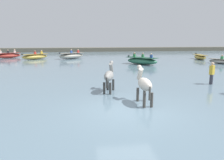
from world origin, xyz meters
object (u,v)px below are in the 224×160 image
boat_near_port (142,61)px  boat_distant_west (8,55)px  boat_mid_channel (200,57)px  person_wading_close (212,75)px  horse_lead_pinto (144,85)px  boat_far_inshore (222,61)px  boat_distant_east (71,56)px  boat_mid_outer (35,57)px  horse_trailing_grey (109,77)px

boat_near_port → boat_distant_west: bearing=150.1°
boat_mid_channel → boat_near_port: boat_near_port is taller
boat_distant_west → person_wading_close: person_wading_close is taller
horse_lead_pinto → boat_near_port: (3.54, 13.59, -0.44)m
horse_lead_pinto → boat_far_inshore: horse_lead_pinto is taller
boat_distant_east → boat_mid_outer: (-4.74, -0.16, -0.05)m
horse_trailing_grey → boat_distant_east: size_ratio=0.49×
boat_mid_channel → person_wading_close: person_wading_close is taller
boat_distant_east → boat_mid_channel: boat_distant_east is taller
boat_distant_east → horse_lead_pinto: bearing=-78.6°
boat_far_inshore → person_wading_close: size_ratio=1.69×
boat_distant_east → boat_mid_channel: 17.00m
boat_distant_west → boat_mid_channel: 26.03m
boat_near_port → person_wading_close: (1.58, -10.27, 0.21)m
boat_mid_channel → person_wading_close: 16.39m
person_wading_close → boat_distant_east: bearing=117.8°
boat_far_inshore → boat_mid_channel: bearing=87.7°
boat_distant_west → boat_far_inshore: bearing=-21.7°
boat_far_inshore → boat_near_port: 8.77m
horse_lead_pinto → boat_near_port: size_ratio=0.55×
boat_mid_channel → horse_lead_pinto: bearing=-124.8°
boat_distant_east → boat_far_inshore: (16.52, -8.05, -0.13)m
boat_mid_channel → boat_near_port: (-8.95, -4.37, 0.08)m
boat_mid_outer → boat_mid_channel: size_ratio=1.08×
horse_trailing_grey → boat_far_inshore: size_ratio=0.67×
boat_distant_east → boat_far_inshore: boat_distant_east is taller
boat_mid_outer → person_wading_close: (14.09, -17.57, 0.25)m
boat_mid_outer → person_wading_close: person_wading_close is taller
horse_lead_pinto → boat_far_inshore: size_ratio=0.67×
boat_near_port → person_wading_close: size_ratio=2.07×
boat_far_inshore → person_wading_close: bearing=-126.5°
horse_lead_pinto → boat_far_inshore: (12.28, 13.01, -0.56)m
boat_near_port → horse_trailing_grey: bearing=-112.9°
boat_distant_east → boat_mid_outer: 4.74m
horse_trailing_grey → boat_distant_west: bearing=119.5°
boat_distant_east → boat_mid_outer: boat_distant_east is taller
boat_far_inshore → person_wading_close: (-7.17, -9.69, 0.33)m
boat_distant_west → boat_mid_channel: boat_distant_west is taller
boat_mid_outer → horse_trailing_grey: bearing=-67.5°
person_wading_close → horse_lead_pinto: bearing=-147.0°
boat_near_port → person_wading_close: bearing=-81.3°
boat_mid_channel → person_wading_close: (-7.37, -14.64, 0.30)m
boat_mid_outer → boat_far_inshore: boat_mid_outer is taller
horse_lead_pinto → person_wading_close: size_ratio=1.14×
boat_mid_outer → boat_near_port: 14.49m
boat_distant_west → person_wading_close: (18.15, -19.78, 0.24)m
boat_mid_outer → boat_distant_west: 4.62m
horse_lead_pinto → boat_mid_outer: (-8.98, 20.90, -0.48)m
boat_mid_outer → horse_lead_pinto: bearing=-66.8°
horse_lead_pinto → boat_distant_west: horse_lead_pinto is taller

